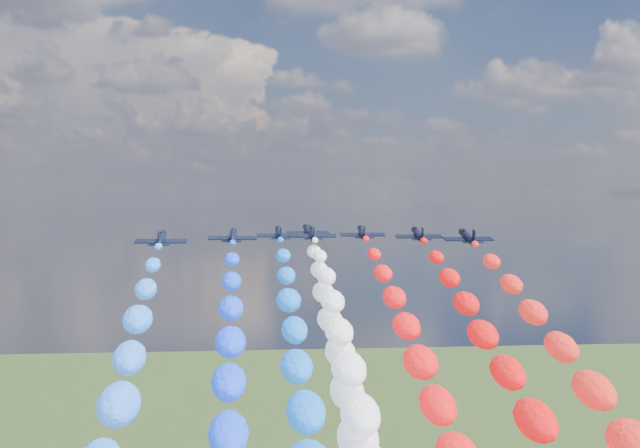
{
  "coord_description": "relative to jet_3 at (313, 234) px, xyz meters",
  "views": [
    {
      "loc": [
        -14.55,
        -149.39,
        100.79
      ],
      "look_at": [
        0.0,
        4.0,
        95.39
      ],
      "focal_mm": 47.95,
      "sensor_mm": 36.0,
      "label": 1
    }
  ],
  "objects": [
    {
      "name": "jet_4",
      "position": [
        -0.02,
        11.55,
        0.0
      ],
      "size": [
        8.83,
        11.93,
        4.67
      ],
      "primitive_type": null,
      "rotation": [
        0.19,
        0.0,
        0.02
      ],
      "color": "black"
    },
    {
      "name": "jet_6",
      "position": [
        19.09,
        -4.34,
        0.0
      ],
      "size": [
        8.8,
        11.91,
        4.67
      ],
      "primitive_type": null,
      "rotation": [
        0.19,
        0.0,
        -0.02
      ],
      "color": "black"
    },
    {
      "name": "jet_2",
      "position": [
        -6.18,
        1.74,
        0.0
      ],
      "size": [
        8.6,
        11.76,
        4.67
      ],
      "primitive_type": null,
      "rotation": [
        0.19,
        0.0,
        0.01
      ],
      "color": "black"
    },
    {
      "name": "jet_3",
      "position": [
        0.0,
        0.0,
        0.0
      ],
      "size": [
        9.1,
        12.12,
        4.67
      ],
      "primitive_type": null,
      "rotation": [
        0.19,
        0.0,
        -0.05
      ],
      "color": "black"
    },
    {
      "name": "jet_1",
      "position": [
        -14.83,
        -6.71,
        0.0
      ],
      "size": [
        9.06,
        12.09,
        4.67
      ],
      "primitive_type": null,
      "rotation": [
        0.19,
        0.0,
        -0.05
      ],
      "color": "black"
    },
    {
      "name": "jet_5",
      "position": [
        9.88,
        3.73,
        0.0
      ],
      "size": [
        9.15,
        12.15,
        4.67
      ],
      "primitive_type": null,
      "rotation": [
        0.19,
        0.0,
        -0.05
      ],
      "color": "black"
    },
    {
      "name": "trail_4",
      "position": [
        -0.02,
        -55.53,
        -22.99
      ],
      "size": [
        6.47,
        131.1,
        50.58
      ],
      "primitive_type": null,
      "color": "silver"
    },
    {
      "name": "jet_0",
      "position": [
        -26.56,
        -15.98,
        0.0
      ],
      "size": [
        8.65,
        11.8,
        4.67
      ],
      "primitive_type": null,
      "rotation": [
        0.19,
        0.0,
        -0.01
      ],
      "color": "black"
    },
    {
      "name": "jet_7",
      "position": [
        25.69,
        -14.16,
        0.0
      ],
      "size": [
        8.64,
        11.79,
        4.67
      ],
      "primitive_type": null,
      "rotation": [
        0.19,
        0.0,
        -0.01
      ],
      "color": "black"
    }
  ]
}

